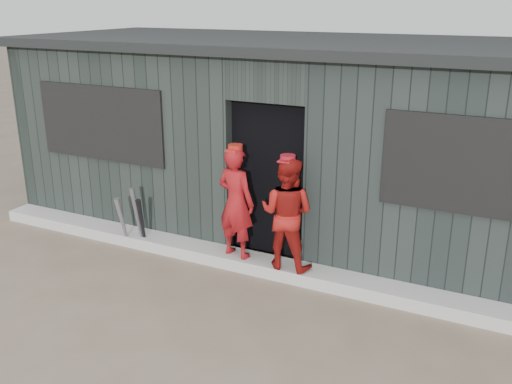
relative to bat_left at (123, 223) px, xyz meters
The scene contains 9 objects.
ground 2.48m from the bat_left, 41.19° to the right, with size 80.00×80.00×0.00m, color brown.
curb 1.88m from the bat_left, ahead, with size 8.00×0.36×0.15m, color #ADADA7.
bat_left is the anchor object (origin of this frame).
bat_mid 0.21m from the bat_left, 26.34° to the left, with size 0.07×0.07×0.85m, color slate.
bat_right 0.28m from the bat_left, 11.45° to the left, with size 0.07×0.07×0.78m, color black.
player_red_left 1.66m from the bat_left, ahead, with size 0.50×0.33×1.36m, color maroon.
player_red_right 2.29m from the bat_left, ahead, with size 0.64×0.50×1.32m, color maroon.
player_grey_back 2.51m from the bat_left, 16.18° to the left, with size 0.65×0.42×1.32m, color #AAAAAA.
dugout 2.80m from the bat_left, 45.64° to the left, with size 8.30×3.30×2.62m.
Camera 1 is at (2.77, -3.79, 3.11)m, focal length 40.00 mm.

